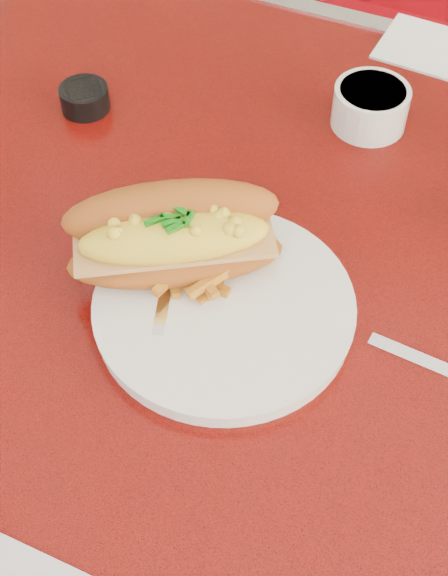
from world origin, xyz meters
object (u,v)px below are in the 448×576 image
at_px(diner_table, 264,322).
at_px(fork, 171,264).
at_px(booth_bench_far, 406,127).
at_px(mac_hoagie, 174,235).
at_px(gravy_ramekin, 370,106).
at_px(dinner_plate, 224,308).
at_px(sauce_cup_left, 84,97).

relative_size(diner_table, fork, 7.64).
xyz_separation_m(booth_bench_far, fork, (-0.06, -0.91, 0.50)).
relative_size(mac_hoagie, fork, 1.40).
bearing_deg(diner_table, gravy_ramekin, 78.81).
bearing_deg(dinner_plate, booth_bench_far, 90.08).
bearing_deg(booth_bench_far, diner_table, -90.00).
distance_m(dinner_plate, fork, 0.07).
bearing_deg(fork, dinner_plate, -126.96).
xyz_separation_m(diner_table, gravy_ramekin, (0.04, 0.20, 0.19)).
bearing_deg(gravy_ramekin, booth_bench_far, 93.74).
bearing_deg(diner_table, dinner_plate, -89.37).
height_order(booth_bench_far, fork, booth_bench_far).
height_order(diner_table, dinner_plate, dinner_plate).
relative_size(gravy_ramekin, sauce_cup_left, 1.53).
relative_size(mac_hoagie, gravy_ramekin, 2.01).
distance_m(fork, gravy_ramekin, 0.32).
height_order(mac_hoagie, sauce_cup_left, mac_hoagie).
relative_size(diner_table, dinner_plate, 3.97).
bearing_deg(mac_hoagie, dinner_plate, -54.75).
bearing_deg(gravy_ramekin, sauce_cup_left, -160.74).
height_order(booth_bench_far, mac_hoagie, booth_bench_far).
bearing_deg(fork, diner_table, -51.92).
xyz_separation_m(booth_bench_far, gravy_ramekin, (0.04, -0.61, 0.51)).
height_order(fork, sauce_cup_left, sauce_cup_left).
xyz_separation_m(booth_bench_far, mac_hoagie, (-0.06, -0.90, 0.54)).
distance_m(diner_table, mac_hoagie, 0.24).
bearing_deg(gravy_ramekin, fork, -109.29).
distance_m(mac_hoagie, sauce_cup_left, 0.28).
bearing_deg(booth_bench_far, mac_hoagie, -93.93).
distance_m(booth_bench_far, sauce_cup_left, 0.92).
bearing_deg(booth_bench_far, fork, -94.08).
height_order(diner_table, fork, fork).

